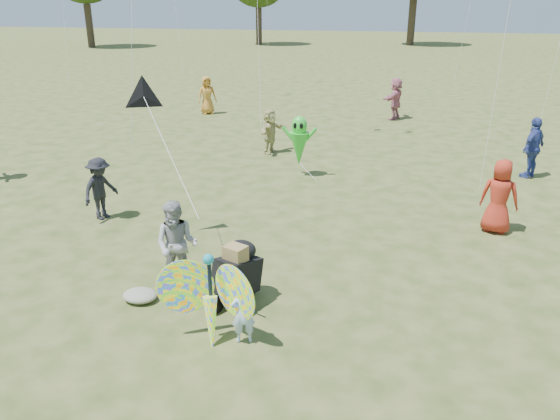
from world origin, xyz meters
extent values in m
plane|color=#51592B|center=(0.00, 0.00, 0.00)|extent=(160.00, 160.00, 0.00)
imported|color=#B0D2F9|center=(-0.15, -1.16, 0.48)|extent=(0.41, 0.34, 0.96)
imported|color=#9D9CA2|center=(-1.75, 0.21, 0.80)|extent=(0.82, 0.66, 1.60)
ellipsoid|color=gray|center=(-2.21, -0.41, 0.09)|extent=(0.60, 0.49, 0.19)
imported|color=#A92B1B|center=(4.08, 4.03, 0.82)|extent=(0.91, 0.71, 1.64)
imported|color=black|center=(-4.73, 2.82, 0.73)|extent=(0.80, 1.06, 1.46)
imported|color=#344490|center=(5.56, 8.37, 0.87)|extent=(0.96, 1.06, 1.73)
imported|color=tan|center=(-2.29, 9.29, 0.73)|extent=(0.85, 1.42, 1.46)
imported|color=#C2802D|center=(-6.54, 14.98, 0.81)|extent=(0.95, 0.86, 1.63)
imported|color=#BC6B81|center=(1.54, 15.69, 0.86)|extent=(1.04, 1.67, 1.72)
cube|color=black|center=(-0.55, -0.14, 0.55)|extent=(0.76, 0.97, 0.71)
cube|color=black|center=(-0.55, -0.14, 0.22)|extent=(0.65, 0.79, 0.10)
ellipsoid|color=black|center=(-0.55, 0.11, 0.88)|extent=(0.51, 0.45, 0.33)
cylinder|color=black|center=(-0.79, -0.49, 0.15)|extent=(0.17, 0.30, 0.30)
cylinder|color=black|center=(-0.31, -0.49, 0.15)|extent=(0.17, 0.30, 0.30)
cylinder|color=black|center=(-0.55, 0.31, 0.11)|extent=(0.13, 0.22, 0.22)
cylinder|color=black|center=(-0.55, -0.62, 0.98)|extent=(0.42, 0.20, 0.03)
cube|color=#9C814B|center=(-0.55, -0.19, 0.96)|extent=(0.42, 0.39, 0.26)
ellipsoid|color=#FF6028|center=(-1.03, -1.17, 0.82)|extent=(0.98, 0.71, 1.24)
ellipsoid|color=#FF6028|center=(-0.27, -1.17, 0.82)|extent=(0.98, 0.71, 1.24)
cylinder|color=black|center=(-0.65, -1.15, 0.77)|extent=(0.06, 0.06, 1.00)
cone|color=#FF6028|center=(-0.60, -1.32, 0.30)|extent=(0.36, 0.49, 0.93)
sphere|color=teal|center=(-0.65, -1.17, 1.32)|extent=(0.16, 0.16, 0.16)
cone|color=black|center=(-3.09, 2.11, 3.01)|extent=(0.89, 0.62, 0.81)
cylinder|color=silver|center=(-2.22, 1.21, 2.15)|extent=(1.75, 1.82, 1.74)
cone|color=green|center=(-0.90, 7.03, 0.80)|extent=(0.56, 0.56, 0.95)
ellipsoid|color=green|center=(-0.90, 7.03, 1.45)|extent=(0.44, 0.39, 0.57)
ellipsoid|color=black|center=(-0.99, 6.85, 1.50)|extent=(0.10, 0.05, 0.17)
ellipsoid|color=black|center=(-0.81, 6.85, 1.50)|extent=(0.10, 0.05, 0.17)
cylinder|color=green|center=(-1.20, 7.03, 1.20)|extent=(0.43, 0.10, 0.49)
cylinder|color=green|center=(-0.60, 7.03, 1.20)|extent=(0.43, 0.10, 0.49)
cylinder|color=silver|center=(-0.60, 6.83, 0.20)|extent=(0.61, 0.41, 0.41)
cylinder|color=#3A2D21|center=(-30.00, 45.00, 2.10)|extent=(0.70, 0.70, 4.20)
cylinder|color=#3A2D21|center=(-14.00, 52.00, 1.89)|extent=(0.63, 0.63, 3.78)
cylinder|color=#3A2D21|center=(2.00, 55.00, 2.31)|extent=(0.77, 0.77, 4.62)
camera|label=1|loc=(1.91, -7.78, 4.82)|focal=35.00mm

